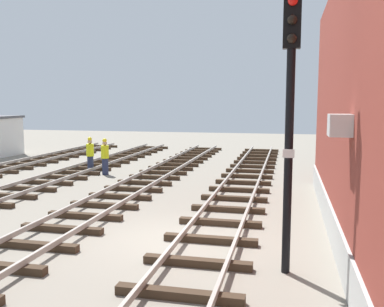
% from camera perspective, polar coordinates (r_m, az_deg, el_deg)
% --- Properties ---
extents(ground_plane, '(80.00, 80.00, 0.00)m').
position_cam_1_polar(ground_plane, '(11.70, -2.61, -11.55)').
color(ground_plane, gray).
extents(track_near_building, '(2.50, 44.52, 0.32)m').
position_cam_1_polar(track_near_building, '(11.44, 2.48, -11.29)').
color(track_near_building, '#38281C').
rests_on(track_near_building, ground).
extents(track_centre, '(2.50, 44.52, 0.32)m').
position_cam_1_polar(track_centre, '(12.90, -17.07, -9.50)').
color(track_centre, '#38281C').
rests_on(track_centre, ground).
extents(signal_mast, '(0.36, 0.40, 5.89)m').
position_cam_1_polar(signal_mast, '(9.14, 13.01, 6.53)').
color(signal_mast, black).
rests_on(signal_mast, ground).
extents(track_worker_foreground, '(0.40, 0.40, 1.87)m').
position_cam_1_polar(track_worker_foreground, '(23.13, -13.50, -0.16)').
color(track_worker_foreground, '#262D4C').
rests_on(track_worker_foreground, ground).
extents(track_worker_distant, '(0.40, 0.40, 1.87)m').
position_cam_1_polar(track_worker_distant, '(22.12, -11.59, -0.42)').
color(track_worker_distant, '#262D4C').
rests_on(track_worker_distant, ground).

